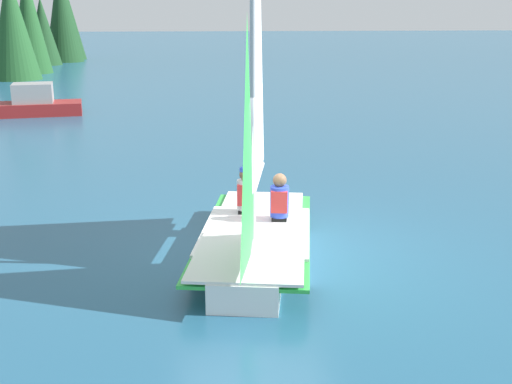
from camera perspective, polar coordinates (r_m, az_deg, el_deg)
ground_plane at (r=10.02m, az=-0.00°, el=-5.51°), size 260.00×260.00×0.00m
sailboat_main at (r=9.80m, az=0.01°, el=-1.58°), size 4.49×2.42×5.61m
sailor_helm at (r=10.30m, az=2.10°, el=-1.28°), size 0.38×0.35×1.16m
sailor_crew at (r=10.66m, az=-0.90°, el=-0.62°), size 0.38×0.35×1.16m
motorboat_distant at (r=25.12m, az=-19.66°, el=7.36°), size 2.02×4.29×1.16m
treeline_shore at (r=48.64m, az=-18.20°, el=14.42°), size 19.62×3.58×7.27m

